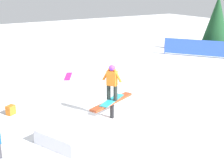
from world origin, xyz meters
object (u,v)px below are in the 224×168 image
Objects in this scene: rail_feature at (112,103)px; main_rider_on_rail at (112,83)px; pine_tree_far at (217,18)px; loose_snowboard_magenta at (68,76)px; backpack_on_snow at (11,110)px.

rail_feature is 1.58× the size of main_rider_on_rail.
loose_snowboard_magenta is at bearing 179.29° from pine_tree_far.
rail_feature is 5.63m from loose_snowboard_magenta.
loose_snowboard_magenta is at bearing 49.67° from main_rider_on_rail.
pine_tree_far is (14.51, 3.21, 2.16)m from backpack_on_snow.
main_rider_on_rail is 3.80m from backpack_on_snow.
main_rider_on_rail is at bearing -67.88° from backpack_on_snow.
backpack_on_snow is 15.01m from pine_tree_far.
pine_tree_far reaches higher than loose_snowboard_magenta.
rail_feature is 0.72m from main_rider_on_rail.
backpack_on_snow is (-2.91, 2.19, -1.09)m from main_rider_on_rail.
backpack_on_snow is at bearing 121.38° from rail_feature.
rail_feature is at bearing -158.20° from loose_snowboard_magenta.
pine_tree_far reaches higher than rail_feature.
pine_tree_far is at bearing -59.91° from loose_snowboard_magenta.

